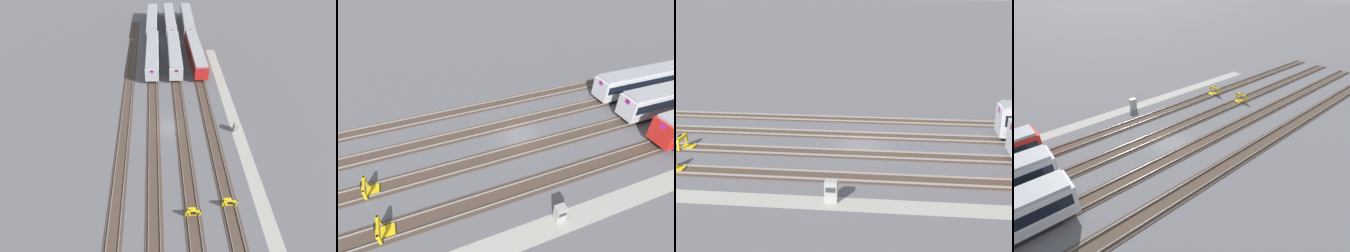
# 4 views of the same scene
# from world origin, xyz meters

# --- Properties ---
(ground_plane) EXTENTS (400.00, 400.00, 0.00)m
(ground_plane) POSITION_xyz_m (0.00, 0.00, 0.00)
(ground_plane) COLOR #5B5B60
(service_walkway) EXTENTS (54.00, 2.00, 0.01)m
(service_walkway) POSITION_xyz_m (0.00, -11.75, 0.00)
(service_walkway) COLOR #9E9E93
(service_walkway) RESTS_ON ground
(rail_track_nearest) EXTENTS (90.00, 2.24, 0.21)m
(rail_track_nearest) POSITION_xyz_m (0.00, -7.34, 0.04)
(rail_track_nearest) COLOR #47382D
(rail_track_nearest) RESTS_ON ground
(rail_track_near_inner) EXTENTS (90.00, 2.24, 0.21)m
(rail_track_near_inner) POSITION_xyz_m (0.00, -2.45, 0.04)
(rail_track_near_inner) COLOR #47382D
(rail_track_near_inner) RESTS_ON ground
(rail_track_middle) EXTENTS (90.00, 2.24, 0.21)m
(rail_track_middle) POSITION_xyz_m (0.00, 2.45, 0.04)
(rail_track_middle) COLOR #47382D
(rail_track_middle) RESTS_ON ground
(rail_track_far_inner) EXTENTS (90.00, 2.24, 0.21)m
(rail_track_far_inner) POSITION_xyz_m (0.00, 7.34, 0.04)
(rail_track_far_inner) COLOR #47382D
(rail_track_far_inner) RESTS_ON ground
(bumper_stop_near_inner_track) EXTENTS (1.35, 2.00, 1.22)m
(bumper_stop_near_inner_track) POSITION_xyz_m (-16.19, -2.45, 0.51)
(bumper_stop_near_inner_track) COLOR gold
(bumper_stop_near_inner_track) RESTS_ON ground
(electrical_cabinet) EXTENTS (0.90, 0.73, 1.60)m
(electrical_cabinet) POSITION_xyz_m (-1.41, -11.38, 0.80)
(electrical_cabinet) COLOR #9E9E99
(electrical_cabinet) RESTS_ON ground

